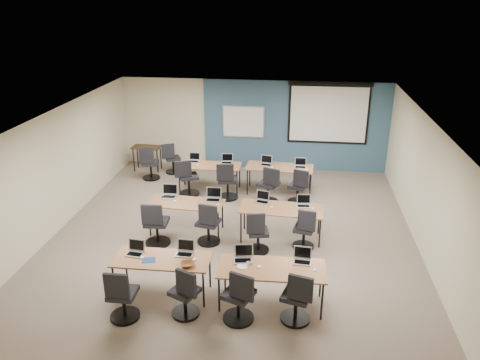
# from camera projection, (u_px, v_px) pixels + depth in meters

# --- Properties ---
(floor) EXTENTS (8.00, 9.00, 0.02)m
(floor) POSITION_uv_depth(u_px,v_px,m) (233.00, 236.00, 10.48)
(floor) COLOR #6B6354
(floor) RESTS_ON ground
(ceiling) EXTENTS (8.00, 9.00, 0.02)m
(ceiling) POSITION_uv_depth(u_px,v_px,m) (232.00, 118.00, 9.47)
(ceiling) COLOR white
(ceiling) RESTS_ON ground
(wall_back) EXTENTS (8.00, 0.04, 2.70)m
(wall_back) POSITION_uv_depth(u_px,v_px,m) (254.00, 125.00, 14.12)
(wall_back) COLOR beige
(wall_back) RESTS_ON ground
(wall_front) EXTENTS (8.00, 0.04, 2.70)m
(wall_front) POSITION_uv_depth(u_px,v_px,m) (182.00, 314.00, 5.84)
(wall_front) COLOR beige
(wall_front) RESTS_ON ground
(wall_left) EXTENTS (0.04, 9.00, 2.70)m
(wall_left) POSITION_uv_depth(u_px,v_px,m) (56.00, 172.00, 10.45)
(wall_left) COLOR beige
(wall_left) RESTS_ON ground
(wall_right) EXTENTS (0.04, 9.00, 2.70)m
(wall_right) POSITION_uv_depth(u_px,v_px,m) (427.00, 189.00, 9.51)
(wall_right) COLOR beige
(wall_right) RESTS_ON ground
(blue_accent_panel) EXTENTS (5.50, 0.04, 2.70)m
(blue_accent_panel) POSITION_uv_depth(u_px,v_px,m) (295.00, 126.00, 13.94)
(blue_accent_panel) COLOR #3D5977
(blue_accent_panel) RESTS_ON wall_back
(whiteboard) EXTENTS (1.28, 0.03, 0.98)m
(whiteboard) POSITION_uv_depth(u_px,v_px,m) (243.00, 122.00, 14.04)
(whiteboard) COLOR #A2ADB7
(whiteboard) RESTS_ON wall_back
(projector_screen) EXTENTS (2.40, 0.10, 1.82)m
(projector_screen) POSITION_uv_depth(u_px,v_px,m) (329.00, 110.00, 13.57)
(projector_screen) COLOR black
(projector_screen) RESTS_ON wall_back
(training_table_front_left) EXTENTS (1.71, 0.71, 0.73)m
(training_table_front_left) POSITION_uv_depth(u_px,v_px,m) (162.00, 261.00, 8.23)
(training_table_front_left) COLOR #A77335
(training_table_front_left) RESTS_ON floor
(training_table_front_right) EXTENTS (1.84, 0.77, 0.73)m
(training_table_front_right) POSITION_uv_depth(u_px,v_px,m) (272.00, 270.00, 7.95)
(training_table_front_right) COLOR #9D6D37
(training_table_front_right) RESTS_ON floor
(training_table_mid_left) EXTENTS (1.67, 0.69, 0.73)m
(training_table_mid_left) POSITION_uv_depth(u_px,v_px,m) (186.00, 204.00, 10.42)
(training_table_mid_left) COLOR olive
(training_table_mid_left) RESTS_ON floor
(training_table_mid_right) EXTENTS (1.80, 0.75, 0.73)m
(training_table_mid_right) POSITION_uv_depth(u_px,v_px,m) (281.00, 210.00, 10.14)
(training_table_mid_right) COLOR brown
(training_table_mid_right) RESTS_ON floor
(training_table_back_left) EXTENTS (1.69, 0.70, 0.73)m
(training_table_back_left) POSITION_uv_depth(u_px,v_px,m) (210.00, 167.00, 12.66)
(training_table_back_left) COLOR olive
(training_table_back_left) RESTS_ON floor
(training_table_back_right) EXTENTS (1.79, 0.75, 0.73)m
(training_table_back_right) POSITION_uv_depth(u_px,v_px,m) (280.00, 168.00, 12.53)
(training_table_back_right) COLOR olive
(training_table_back_right) RESTS_ON floor
(laptop_0) EXTENTS (0.31, 0.26, 0.23)m
(laptop_0) POSITION_uv_depth(u_px,v_px,m) (135.00, 250.00, 8.36)
(laptop_0) COLOR #9F9EA8
(laptop_0) RESTS_ON training_table_front_left
(mouse_0) EXTENTS (0.07, 0.10, 0.03)m
(mouse_0) POSITION_uv_depth(u_px,v_px,m) (142.00, 257.00, 8.23)
(mouse_0) COLOR white
(mouse_0) RESTS_ON training_table_front_left
(task_chair_0) EXTENTS (0.50, 0.50, 0.98)m
(task_chair_0) POSITION_uv_depth(u_px,v_px,m) (122.00, 299.00, 7.67)
(task_chair_0) COLOR black
(task_chair_0) RESTS_ON floor
(laptop_1) EXTENTS (0.31, 0.27, 0.24)m
(laptop_1) POSITION_uv_depth(u_px,v_px,m) (185.00, 251.00, 8.35)
(laptop_1) COLOR silver
(laptop_1) RESTS_ON training_table_front_left
(mouse_1) EXTENTS (0.07, 0.10, 0.04)m
(mouse_1) POSITION_uv_depth(u_px,v_px,m) (195.00, 259.00, 8.17)
(mouse_1) COLOR white
(mouse_1) RESTS_ON training_table_front_left
(task_chair_1) EXTENTS (0.51, 0.47, 0.96)m
(task_chair_1) POSITION_uv_depth(u_px,v_px,m) (185.00, 296.00, 7.75)
(task_chair_1) COLOR black
(task_chair_1) RESTS_ON floor
(laptop_2) EXTENTS (0.33, 0.28, 0.25)m
(laptop_2) POSITION_uv_depth(u_px,v_px,m) (243.00, 256.00, 8.17)
(laptop_2) COLOR silver
(laptop_2) RESTS_ON training_table_front_right
(mouse_2) EXTENTS (0.09, 0.12, 0.04)m
(mouse_2) POSITION_uv_depth(u_px,v_px,m) (259.00, 267.00, 7.95)
(mouse_2) COLOR white
(mouse_2) RESTS_ON training_table_front_right
(task_chair_2) EXTENTS (0.55, 0.52, 1.00)m
(task_chair_2) POSITION_uv_depth(u_px,v_px,m) (239.00, 300.00, 7.62)
(task_chair_2) COLOR black
(task_chair_2) RESTS_ON floor
(laptop_3) EXTENTS (0.31, 0.27, 0.24)m
(laptop_3) POSITION_uv_depth(u_px,v_px,m) (302.00, 258.00, 8.11)
(laptop_3) COLOR #B0B0B0
(laptop_3) RESTS_ON training_table_front_right
(mouse_3) EXTENTS (0.07, 0.10, 0.03)m
(mouse_3) POSITION_uv_depth(u_px,v_px,m) (314.00, 270.00, 7.87)
(mouse_3) COLOR white
(mouse_3) RESTS_ON training_table_front_right
(task_chair_3) EXTENTS (0.51, 0.50, 0.98)m
(task_chair_3) POSITION_uv_depth(u_px,v_px,m) (297.00, 301.00, 7.61)
(task_chair_3) COLOR black
(task_chair_3) RESTS_ON floor
(laptop_4) EXTENTS (0.35, 0.30, 0.27)m
(laptop_4) POSITION_uv_depth(u_px,v_px,m) (169.00, 194.00, 10.69)
(laptop_4) COLOR #BABABA
(laptop_4) RESTS_ON training_table_mid_left
(mouse_4) EXTENTS (0.09, 0.11, 0.04)m
(mouse_4) POSITION_uv_depth(u_px,v_px,m) (175.00, 201.00, 10.45)
(mouse_4) COLOR white
(mouse_4) RESTS_ON training_table_mid_left
(task_chair_4) EXTENTS (0.55, 0.55, 1.02)m
(task_chair_4) POSITION_uv_depth(u_px,v_px,m) (156.00, 227.00, 9.96)
(task_chair_4) COLOR black
(task_chair_4) RESTS_ON floor
(laptop_5) EXTENTS (0.34, 0.29, 0.26)m
(laptop_5) POSITION_uv_depth(u_px,v_px,m) (213.00, 197.00, 10.52)
(laptop_5) COLOR silver
(laptop_5) RESTS_ON training_table_mid_left
(mouse_5) EXTENTS (0.08, 0.10, 0.03)m
(mouse_5) POSITION_uv_depth(u_px,v_px,m) (218.00, 204.00, 10.28)
(mouse_5) COLOR white
(mouse_5) RESTS_ON training_table_mid_left
(task_chair_5) EXTENTS (0.50, 0.50, 0.99)m
(task_chair_5) POSITION_uv_depth(u_px,v_px,m) (208.00, 227.00, 10.01)
(task_chair_5) COLOR black
(task_chair_5) RESTS_ON floor
(laptop_6) EXTENTS (0.30, 0.26, 0.23)m
(laptop_6) POSITION_uv_depth(u_px,v_px,m) (263.00, 199.00, 10.42)
(laptop_6) COLOR #A4A4B2
(laptop_6) RESTS_ON training_table_mid_right
(mouse_6) EXTENTS (0.07, 0.10, 0.03)m
(mouse_6) POSITION_uv_depth(u_px,v_px,m) (272.00, 207.00, 10.15)
(mouse_6) COLOR white
(mouse_6) RESTS_ON training_table_mid_right
(task_chair_6) EXTENTS (0.47, 0.47, 0.95)m
(task_chair_6) POSITION_uv_depth(u_px,v_px,m) (258.00, 236.00, 9.69)
(task_chair_6) COLOR black
(task_chair_6) RESTS_ON floor
(laptop_7) EXTENTS (0.30, 0.26, 0.23)m
(laptop_7) POSITION_uv_depth(u_px,v_px,m) (304.00, 203.00, 10.22)
(laptop_7) COLOR #A2A2A9
(laptop_7) RESTS_ON training_table_mid_right
(mouse_7) EXTENTS (0.06, 0.10, 0.03)m
(mouse_7) POSITION_uv_depth(u_px,v_px,m) (313.00, 209.00, 10.08)
(mouse_7) COLOR white
(mouse_7) RESTS_ON training_table_mid_right
(task_chair_7) EXTENTS (0.46, 0.46, 0.95)m
(task_chair_7) POSITION_uv_depth(u_px,v_px,m) (305.00, 232.00, 9.83)
(task_chair_7) COLOR black
(task_chair_7) RESTS_ON floor
(laptop_8) EXTENTS (0.30, 0.26, 0.23)m
(laptop_8) POSITION_uv_depth(u_px,v_px,m) (194.00, 159.00, 12.89)
(laptop_8) COLOR #BBBBBC
(laptop_8) RESTS_ON training_table_back_left
(mouse_8) EXTENTS (0.06, 0.09, 0.03)m
(mouse_8) POSITION_uv_depth(u_px,v_px,m) (197.00, 165.00, 12.63)
(mouse_8) COLOR white
(mouse_8) RESTS_ON training_table_back_left
(task_chair_8) EXTENTS (0.58, 0.54, 1.02)m
(task_chair_8) POSITION_uv_depth(u_px,v_px,m) (187.00, 180.00, 12.42)
(task_chair_8) COLOR black
(task_chair_8) RESTS_ON floor
(laptop_9) EXTENTS (0.31, 0.27, 0.24)m
(laptop_9) POSITION_uv_depth(u_px,v_px,m) (227.00, 161.00, 12.80)
(laptop_9) COLOR #B5B5B5
(laptop_9) RESTS_ON training_table_back_left
(mouse_9) EXTENTS (0.08, 0.11, 0.04)m
(mouse_9) POSITION_uv_depth(u_px,v_px,m) (232.00, 166.00, 12.53)
(mouse_9) COLOR white
(mouse_9) RESTS_ON training_table_back_left
(task_chair_9) EXTENTS (0.55, 0.55, 1.02)m
(task_chair_9) POSITION_uv_depth(u_px,v_px,m) (227.00, 184.00, 12.20)
(task_chair_9) COLOR black
(task_chair_9) RESTS_ON floor
(laptop_10) EXTENTS (0.31, 0.27, 0.24)m
(laptop_10) POSITION_uv_depth(u_px,v_px,m) (266.00, 162.00, 12.65)
(laptop_10) COLOR silver
(laptop_10) RESTS_ON training_table_back_right
(mouse_10) EXTENTS (0.08, 0.10, 0.03)m
(mouse_10) POSITION_uv_depth(u_px,v_px,m) (272.00, 167.00, 12.45)
(mouse_10) COLOR white
(mouse_10) RESTS_ON training_table_back_right
(task_chair_10) EXTENTS (0.57, 0.54, 1.02)m
(task_chair_10) POSITION_uv_depth(u_px,v_px,m) (269.00, 188.00, 11.94)
(task_chair_10) COLOR black
(task_chair_10) RESTS_ON floor
(laptop_11) EXTENTS (0.31, 0.26, 0.24)m
(laptop_11) POSITION_uv_depth(u_px,v_px,m) (300.00, 165.00, 12.48)
(laptop_11) COLOR silver
(laptop_11) RESTS_ON training_table_back_right
(mouse_11) EXTENTS (0.09, 0.12, 0.04)m
(mouse_11) POSITION_uv_depth(u_px,v_px,m) (307.00, 170.00, 12.26)
(mouse_11) COLOR white
(mouse_11) RESTS_ON training_table_back_right
(task_chair_11) EXTENTS (0.50, 0.48, 0.97)m
(task_chair_11) POSITION_uv_depth(u_px,v_px,m) (298.00, 189.00, 11.94)
(task_chair_11) COLOR black
(task_chair_11) RESTS_ON floor
(blue_mousepad) EXTENTS (0.27, 0.25, 0.01)m
(blue_mousepad) POSITION_uv_depth(u_px,v_px,m) (149.00, 260.00, 8.17)
(blue_mousepad) COLOR navy
(blue_mousepad) RESTS_ON training_table_front_left
(snack_bowl) EXTENTS (0.31, 0.31, 0.06)m
(snack_bowl) POSITION_uv_depth(u_px,v_px,m) (187.00, 264.00, 7.99)
(snack_bowl) COLOR brown
(snack_bowl) RESTS_ON training_table_front_left
(snack_plate) EXTENTS (0.24, 0.24, 0.01)m
(snack_plate) POSITION_uv_depth(u_px,v_px,m) (243.00, 266.00, 7.97)
(snack_plate) COLOR white
(snack_plate) RESTS_ON training_table_front_right
(coffee_cup) EXTENTS (0.05, 0.05, 0.05)m
(coffee_cup) POSITION_uv_depth(u_px,v_px,m) (248.00, 264.00, 7.98)
(coffee_cup) COLOR white
(coffee_cup) RESTS_ON snack_plate
(utility_table) EXTENTS (0.86, 0.48, 0.75)m
(utility_table) POSITION_uv_depth(u_px,v_px,m) (147.00, 150.00, 14.11)
(utility_table) COLOR black
(utility_table) RESTS_ON floor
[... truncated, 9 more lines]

